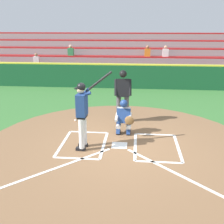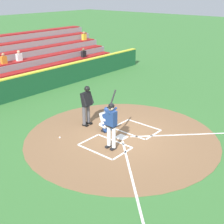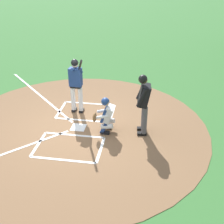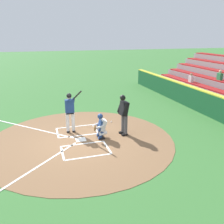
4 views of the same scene
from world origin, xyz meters
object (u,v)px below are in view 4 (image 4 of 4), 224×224
object	(u,v)px
batter	(70,110)
plate_umpire	(124,112)
baseball	(111,122)
catcher	(101,126)

from	to	relation	value
batter	plate_umpire	world-z (taller)	batter
batter	baseball	size ratio (longest dim) A/B	28.76
batter	plate_umpire	distance (m)	2.44
plate_umpire	baseball	bearing A→B (deg)	2.24
batter	catcher	world-z (taller)	batter
catcher	baseball	bearing A→B (deg)	-29.65
baseball	batter	bearing A→B (deg)	108.53
catcher	baseball	world-z (taller)	catcher
plate_umpire	baseball	distance (m)	1.98
plate_umpire	baseball	world-z (taller)	plate_umpire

